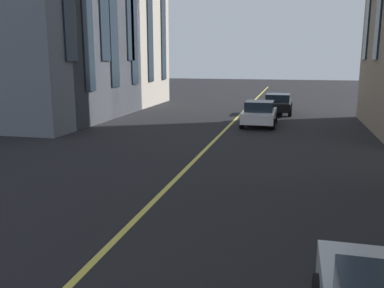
# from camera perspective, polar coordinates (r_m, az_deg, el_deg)

# --- Properties ---
(lane_centre_line) EXTENTS (80.00, 0.16, 0.01)m
(lane_centre_line) POSITION_cam_1_polar(r_m,az_deg,el_deg) (17.33, 1.97, -0.66)
(lane_centre_line) COLOR #D8C64C
(lane_centre_line) RESTS_ON ground_plane
(car_black_mid) EXTENTS (4.40, 1.95, 1.37)m
(car_black_mid) POSITION_cam_1_polar(r_m,az_deg,el_deg) (29.09, 11.84, 5.56)
(car_black_mid) COLOR black
(car_black_mid) RESTS_ON ground_plane
(car_white_parked_a) EXTENTS (3.90, 1.89, 1.40)m
(car_white_parked_a) POSITION_cam_1_polar(r_m,az_deg,el_deg) (23.59, 9.37, 4.24)
(car_white_parked_a) COLOR silver
(car_white_parked_a) RESTS_ON ground_plane
(building_left_far) EXTENTS (16.55, 12.33, 14.06)m
(building_left_far) POSITION_cam_1_polar(r_m,az_deg,el_deg) (32.45, -18.77, 17.02)
(building_left_far) COLOR #A89E8E
(building_left_far) RESTS_ON ground_plane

